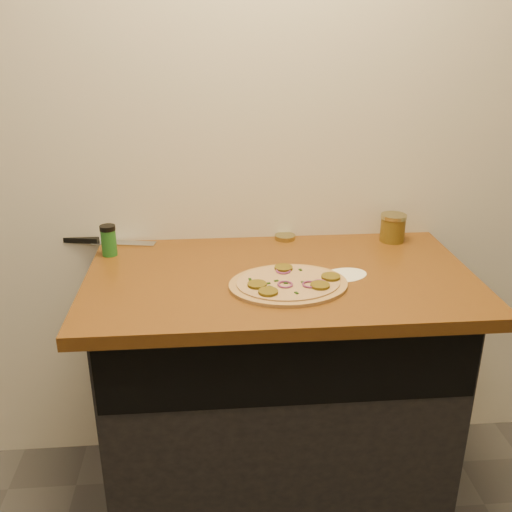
{
  "coord_description": "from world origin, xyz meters",
  "views": [
    {
      "loc": [
        -0.21,
        -0.19,
        1.62
      ],
      "look_at": [
        -0.07,
        1.44,
        0.95
      ],
      "focal_mm": 40.0,
      "sensor_mm": 36.0,
      "label": 1
    }
  ],
  "objects": [
    {
      "name": "chefs_knife",
      "position": [
        -0.6,
        1.73,
        0.91
      ],
      "size": [
        0.33,
        0.09,
        0.02
      ],
      "color": "#B7BAC1",
      "rests_on": "countertop"
    },
    {
      "name": "salsa_jar",
      "position": [
        0.43,
        1.67,
        0.95
      ],
      "size": [
        0.09,
        0.09,
        0.1
      ],
      "color": "maroon",
      "rests_on": "countertop"
    },
    {
      "name": "cabinet",
      "position": [
        0.0,
        1.45,
        0.43
      ],
      "size": [
        1.1,
        0.6,
        0.86
      ],
      "primitive_type": "cube",
      "color": "black",
      "rests_on": "ground"
    },
    {
      "name": "spice_shaker",
      "position": [
        -0.55,
        1.62,
        0.95
      ],
      "size": [
        0.05,
        0.05,
        0.1
      ],
      "color": "#216924",
      "rests_on": "countertop"
    },
    {
      "name": "countertop",
      "position": [
        0.0,
        1.42,
        0.88
      ],
      "size": [
        1.2,
        0.7,
        0.04
      ],
      "primitive_type": "cube",
      "color": "brown",
      "rests_on": "cabinet"
    },
    {
      "name": "mason_jar_lid",
      "position": [
        0.06,
        1.72,
        0.91
      ],
      "size": [
        0.08,
        0.08,
        0.02
      ],
      "primitive_type": "cylinder",
      "rotation": [
        0.0,
        0.0,
        0.04
      ],
      "color": "#9B925A",
      "rests_on": "countertop"
    },
    {
      "name": "flour_spill",
      "position": [
        0.2,
        1.39,
        0.9
      ],
      "size": [
        0.19,
        0.19,
        0.0
      ],
      "primitive_type": "cylinder",
      "rotation": [
        0.0,
        0.0,
        0.33
      ],
      "color": "white",
      "rests_on": "countertop"
    },
    {
      "name": "pizza",
      "position": [
        0.01,
        1.32,
        0.91
      ],
      "size": [
        0.38,
        0.38,
        0.02
      ],
      "color": "tan",
      "rests_on": "countertop"
    }
  ]
}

